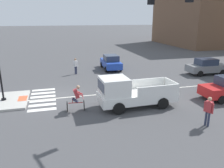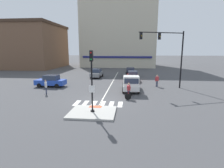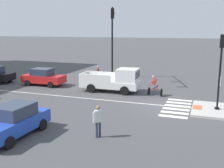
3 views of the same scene
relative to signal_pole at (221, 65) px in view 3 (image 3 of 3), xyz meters
name	(u,v)px [view 3 (image 3 of 3)]	position (x,y,z in m)	size (l,w,h in m)	color
ground_plane	(166,107)	(0.00, 3.37, -3.10)	(300.00, 300.00, 0.00)	#474749
traffic_island	(217,110)	(0.00, 0.01, -3.02)	(3.72, 3.18, 0.15)	#B2AFA8
tactile_pad_front	(197,107)	(0.00, 1.25, -2.94)	(1.10, 0.60, 0.01)	#DB5B38
signal_pole	(221,65)	(0.00, 0.00, 0.00)	(0.44, 0.38, 4.90)	black
crosswalk_stripe_a	(173,117)	(-2.12, 2.62, -3.09)	(0.44, 1.80, 0.01)	silver
crosswalk_stripe_b	(174,113)	(-1.27, 2.62, -3.09)	(0.44, 1.80, 0.01)	silver
crosswalk_stripe_c	(176,109)	(-0.42, 2.62, -3.09)	(0.44, 1.80, 0.01)	silver
crosswalk_stripe_d	(177,106)	(0.42, 2.62, -3.09)	(0.44, 1.80, 0.01)	silver
crosswalk_stripe_e	(179,103)	(1.27, 2.62, -3.09)	(0.44, 1.80, 0.01)	silver
crosswalk_stripe_f	(180,100)	(2.12, 2.62, -3.09)	(0.44, 1.80, 0.01)	silver
lane_centre_line	(46,95)	(0.19, 13.37, -3.09)	(0.14, 28.00, 0.01)	silver
traffic_light_mast	(112,31)	(7.99, 10.26, 2.08)	(5.92, 2.31, 7.45)	black
car_red_eastbound_far	(43,77)	(3.43, 15.75, -2.29)	(1.85, 4.10, 1.64)	red
car_blue_cross_left	(14,121)	(-8.03, 9.86, -2.29)	(4.15, 1.94, 1.64)	#2347B7
pickup_truck_white_eastbound_mid	(115,81)	(3.11, 8.25, -2.12)	(2.17, 5.15, 2.08)	white
cyclist	(155,85)	(2.87, 4.77, -2.23)	(0.75, 1.14, 1.68)	black
pedestrian_at_curb_left	(98,119)	(-6.73, 5.75, -2.12)	(0.38, 0.47, 1.67)	#2D334C
pedestrian_waiting_far_side	(98,73)	(6.75, 11.39, -2.12)	(0.51, 0.34, 1.67)	#2D334C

